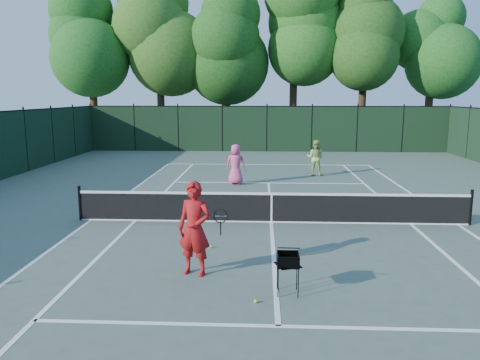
{
  "coord_description": "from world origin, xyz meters",
  "views": [
    {
      "loc": [
        -0.29,
        -13.56,
        3.74
      ],
      "look_at": [
        -0.99,
        1.0,
        1.1
      ],
      "focal_mm": 35.0,
      "sensor_mm": 36.0,
      "label": 1
    }
  ],
  "objects_px": {
    "ball_hopper": "(288,260)",
    "loose_ball_near_cart": "(256,301)",
    "coach": "(195,229)",
    "player_pink": "(236,164)",
    "loose_ball_midcourt": "(211,247)",
    "player_green": "(315,158)"
  },
  "relations": [
    {
      "from": "ball_hopper",
      "to": "loose_ball_near_cart",
      "type": "relative_size",
      "value": 11.73
    },
    {
      "from": "player_green",
      "to": "loose_ball_near_cart",
      "type": "xyz_separation_m",
      "value": [
        -2.61,
        -14.05,
        -0.81
      ]
    },
    {
      "from": "player_green",
      "to": "loose_ball_near_cart",
      "type": "relative_size",
      "value": 24.8
    },
    {
      "from": "coach",
      "to": "ball_hopper",
      "type": "xyz_separation_m",
      "value": [
        1.91,
        -0.9,
        -0.33
      ]
    },
    {
      "from": "player_green",
      "to": "loose_ball_midcourt",
      "type": "xyz_separation_m",
      "value": [
        -3.77,
        -10.96,
        -0.81
      ]
    },
    {
      "from": "coach",
      "to": "player_green",
      "type": "xyz_separation_m",
      "value": [
        3.91,
        12.68,
        -0.16
      ]
    },
    {
      "from": "player_pink",
      "to": "loose_ball_near_cart",
      "type": "xyz_separation_m",
      "value": [
        1.03,
        -11.61,
        -0.83
      ]
    },
    {
      "from": "player_green",
      "to": "loose_ball_midcourt",
      "type": "height_order",
      "value": "player_green"
    },
    {
      "from": "player_pink",
      "to": "player_green",
      "type": "height_order",
      "value": "player_pink"
    },
    {
      "from": "player_green",
      "to": "loose_ball_near_cart",
      "type": "distance_m",
      "value": 14.31
    },
    {
      "from": "player_green",
      "to": "loose_ball_midcourt",
      "type": "bearing_deg",
      "value": 90.88
    },
    {
      "from": "loose_ball_midcourt",
      "to": "player_pink",
      "type": "bearing_deg",
      "value": 89.09
    },
    {
      "from": "player_pink",
      "to": "ball_hopper",
      "type": "bearing_deg",
      "value": 103.98
    },
    {
      "from": "ball_hopper",
      "to": "player_pink",
      "type": "bearing_deg",
      "value": 78.41
    },
    {
      "from": "loose_ball_midcourt",
      "to": "ball_hopper",
      "type": "bearing_deg",
      "value": -56.11
    },
    {
      "from": "coach",
      "to": "player_pink",
      "type": "height_order",
      "value": "coach"
    },
    {
      "from": "coach",
      "to": "loose_ball_midcourt",
      "type": "relative_size",
      "value": 29.35
    },
    {
      "from": "player_pink",
      "to": "ball_hopper",
      "type": "relative_size",
      "value": 2.16
    },
    {
      "from": "player_green",
      "to": "ball_hopper",
      "type": "bearing_deg",
      "value": 101.47
    },
    {
      "from": "coach",
      "to": "loose_ball_midcourt",
      "type": "bearing_deg",
      "value": 101.73
    },
    {
      "from": "coach",
      "to": "loose_ball_near_cart",
      "type": "distance_m",
      "value": 2.12
    },
    {
      "from": "coach",
      "to": "loose_ball_near_cart",
      "type": "xyz_separation_m",
      "value": [
        1.31,
        -1.36,
        -0.96
      ]
    }
  ]
}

